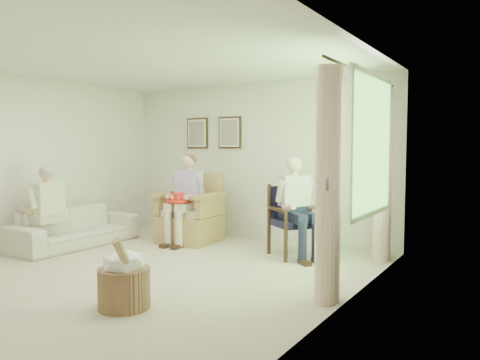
{
  "coord_description": "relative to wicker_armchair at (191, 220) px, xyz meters",
  "views": [
    {
      "loc": [
        4.0,
        -4.09,
        1.52
      ],
      "look_at": [
        0.41,
        1.67,
        1.05
      ],
      "focal_mm": 35.0,
      "sensor_mm": 36.0,
      "label": 1
    }
  ],
  "objects": [
    {
      "name": "floor",
      "position": [
        0.62,
        -1.84,
        -0.35
      ],
      "size": [
        5.5,
        5.5,
        0.0
      ],
      "primitive_type": "plane",
      "color": "beige",
      "rests_on": "ground"
    },
    {
      "name": "back_wall",
      "position": [
        0.62,
        0.91,
        0.95
      ],
      "size": [
        5.0,
        0.04,
        2.6
      ],
      "primitive_type": "cube",
      "color": "silver",
      "rests_on": "ground"
    },
    {
      "name": "left_wall",
      "position": [
        -1.88,
        -1.84,
        0.95
      ],
      "size": [
        0.04,
        5.5,
        2.6
      ],
      "primitive_type": "cube",
      "color": "silver",
      "rests_on": "ground"
    },
    {
      "name": "right_wall",
      "position": [
        3.12,
        -1.84,
        0.95
      ],
      "size": [
        0.04,
        5.5,
        2.6
      ],
      "primitive_type": "cube",
      "color": "silver",
      "rests_on": "ground"
    },
    {
      "name": "ceiling",
      "position": [
        0.62,
        -1.84,
        2.25
      ],
      "size": [
        5.0,
        5.5,
        0.02
      ],
      "primitive_type": "cube",
      "color": "white",
      "rests_on": "back_wall"
    },
    {
      "name": "window",
      "position": [
        3.09,
        -0.64,
        1.23
      ],
      "size": [
        0.13,
        2.5,
        1.63
      ],
      "color": "#2D6B23",
      "rests_on": "right_wall"
    },
    {
      "name": "curtain_left",
      "position": [
        2.95,
        -1.62,
        0.8
      ],
      "size": [
        0.34,
        0.34,
        2.3
      ],
      "primitive_type": "cylinder",
      "color": "beige",
      "rests_on": "ground"
    },
    {
      "name": "curtain_right",
      "position": [
        2.95,
        0.34,
        0.8
      ],
      "size": [
        0.34,
        0.34,
        2.3
      ],
      "primitive_type": "cylinder",
      "color": "beige",
      "rests_on": "ground"
    },
    {
      "name": "framed_print_left",
      "position": [
        -0.53,
        0.87,
        1.43
      ],
      "size": [
        0.45,
        0.05,
        0.55
      ],
      "color": "#382114",
      "rests_on": "back_wall"
    },
    {
      "name": "framed_print_right",
      "position": [
        0.17,
        0.87,
        1.43
      ],
      "size": [
        0.45,
        0.05,
        0.55
      ],
      "color": "#382114",
      "rests_on": "back_wall"
    },
    {
      "name": "wicker_armchair",
      "position": [
        0.0,
        0.0,
        0.0
      ],
      "size": [
        0.87,
        0.87,
        1.12
      ],
      "rotation": [
        0.0,
        0.0,
        0.08
      ],
      "color": "tan",
      "rests_on": "ground"
    },
    {
      "name": "wood_armchair",
      "position": [
        1.87,
        0.05,
        0.18
      ],
      "size": [
        0.63,
        0.59,
        0.97
      ],
      "rotation": [
        0.0,
        0.0,
        0.92
      ],
      "color": "black",
      "rests_on": "ground"
    },
    {
      "name": "sofa",
      "position": [
        -1.33,
        -1.21,
        -0.06
      ],
      "size": [
        2.0,
        0.78,
        0.58
      ],
      "primitive_type": "imported",
      "rotation": [
        0.0,
        0.0,
        1.57
      ],
      "color": "beige",
      "rests_on": "ground"
    },
    {
      "name": "person_wicker",
      "position": [
        0.0,
        -0.15,
        0.46
      ],
      "size": [
        0.4,
        0.63,
        1.39
      ],
      "rotation": [
        0.0,
        0.0,
        0.08
      ],
      "color": "beige",
      "rests_on": "ground"
    },
    {
      "name": "person_dark",
      "position": [
        1.87,
        -0.11,
        0.45
      ],
      "size": [
        0.4,
        0.63,
        1.37
      ],
      "rotation": [
        0.0,
        0.0,
        0.92
      ],
      "color": "#181A35",
      "rests_on": "ground"
    },
    {
      "name": "person_sofa",
      "position": [
        -1.33,
        -1.75,
        0.35
      ],
      "size": [
        0.42,
        0.62,
        1.25
      ],
      "rotation": [
        0.0,
        0.0,
        -1.56
      ],
      "color": "beige",
      "rests_on": "ground"
    },
    {
      "name": "red_hat",
      "position": [
        0.02,
        -0.35,
        0.37
      ],
      "size": [
        0.37,
        0.37,
        0.14
      ],
      "color": "red",
      "rests_on": "person_wicker"
    },
    {
      "name": "hatbox",
      "position": [
        1.39,
        -2.83,
        -0.07
      ],
      "size": [
        0.62,
        0.62,
        0.72
      ],
      "color": "#A17057",
      "rests_on": "ground"
    }
  ]
}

